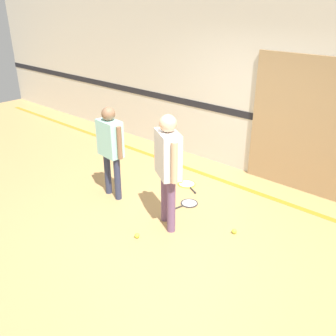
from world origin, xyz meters
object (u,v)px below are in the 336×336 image
object	(u,v)px
racket_spare_on_floor	(187,184)
person_instructor	(168,160)
person_student_left	(110,143)
tennis_ball_by_spare_racket	(181,181)
racket_second_spare	(188,204)
tennis_ball_near_instructor	(137,236)
tennis_ball_stray_left	(234,231)

from	to	relation	value
racket_spare_on_floor	person_instructor	bearing A→B (deg)	-35.93
person_student_left	tennis_ball_by_spare_racket	size ratio (longest dim) A/B	21.66
tennis_ball_by_spare_racket	racket_second_spare	bearing A→B (deg)	-41.33
person_instructor	tennis_ball_by_spare_racket	bearing A→B (deg)	153.13
tennis_ball_near_instructor	tennis_ball_stray_left	size ratio (longest dim) A/B	1.00
racket_second_spare	person_student_left	bearing A→B (deg)	-49.65
tennis_ball_near_instructor	tennis_ball_by_spare_racket	xyz separation A→B (m)	(-0.57, 1.58, 0.00)
racket_second_spare	tennis_ball_near_instructor	distance (m)	1.11
tennis_ball_stray_left	tennis_ball_near_instructor	bearing A→B (deg)	-134.08
racket_spare_on_floor	tennis_ball_by_spare_racket	distance (m)	0.12
racket_spare_on_floor	tennis_ball_stray_left	world-z (taller)	tennis_ball_stray_left
person_instructor	racket_spare_on_floor	distance (m)	1.57
person_instructor	racket_spare_on_floor	bearing A→B (deg)	147.93
person_student_left	racket_second_spare	xyz separation A→B (m)	(1.05, 0.56, -0.87)
tennis_ball_near_instructor	racket_spare_on_floor	bearing A→B (deg)	105.89
tennis_ball_near_instructor	person_student_left	bearing A→B (deg)	153.31
racket_second_spare	tennis_ball_near_instructor	bearing A→B (deg)	14.24
person_student_left	tennis_ball_near_instructor	size ratio (longest dim) A/B	21.66
racket_second_spare	person_instructor	bearing A→B (deg)	25.13
person_student_left	tennis_ball_stray_left	distance (m)	2.19
racket_spare_on_floor	tennis_ball_stray_left	bearing A→B (deg)	0.60
person_instructor	racket_second_spare	bearing A→B (deg)	134.37
racket_second_spare	tennis_ball_stray_left	bearing A→B (deg)	90.49
racket_spare_on_floor	person_student_left	bearing A→B (deg)	-93.60
person_instructor	tennis_ball_stray_left	size ratio (longest dim) A/B	23.69
person_student_left	racket_spare_on_floor	distance (m)	1.51
person_instructor	tennis_ball_near_instructor	distance (m)	1.06
person_student_left	tennis_ball_near_instructor	xyz separation A→B (m)	(1.09, -0.55, -0.85)
tennis_ball_near_instructor	tennis_ball_stray_left	bearing A→B (deg)	45.92
tennis_ball_near_instructor	tennis_ball_stray_left	distance (m)	1.28
person_instructor	racket_second_spare	world-z (taller)	person_instructor
person_student_left	racket_spare_on_floor	size ratio (longest dim) A/B	2.78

